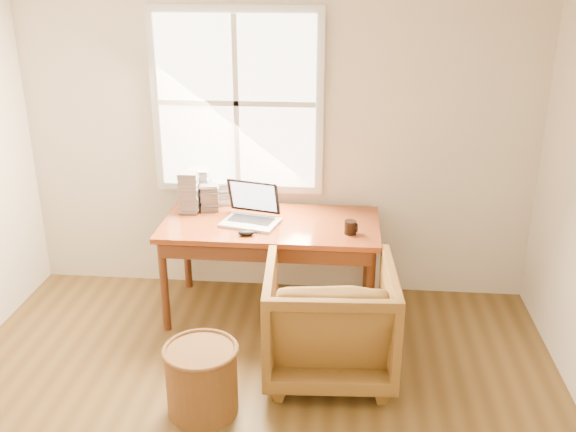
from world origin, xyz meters
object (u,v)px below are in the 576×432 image
Objects in this scene: cd_stack_a at (199,188)px; armchair at (329,319)px; laptop at (250,204)px; coffee_mug at (350,227)px; wicker_stool at (202,380)px; desk at (271,224)px.

armchair is at bearing -44.03° from cd_stack_a.
cd_stack_a reaches higher than armchair.
laptop is 0.57m from cd_stack_a.
armchair is 1.92× the size of laptop.
coffee_mug reaches higher than armchair.
armchair is 0.90m from wicker_stool.
cd_stack_a is at bearing -47.42° from armchair.
armchair is at bearing -34.07° from laptop.
coffee_mug is at bearing -21.14° from cd_stack_a.
coffee_mug is at bearing 5.30° from laptop.
laptop is 1.45× the size of cd_stack_a.
laptop reaches higher than cd_stack_a.
desk is at bearing 35.95° from laptop.
coffee_mug is 0.32× the size of cd_stack_a.
armchair is 0.71m from coffee_mug.
wicker_stool is at bearing -82.10° from laptop.
desk is 16.57× the size of coffee_mug.
cd_stack_a is (-1.06, 1.03, 0.52)m from armchair.
wicker_stool is (-0.27, -1.23, -0.52)m from desk.
wicker_stool is (-0.74, -0.49, -0.17)m from armchair.
coffee_mug is at bearing -16.31° from desk.
armchair is at bearing 33.37° from wicker_stool.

